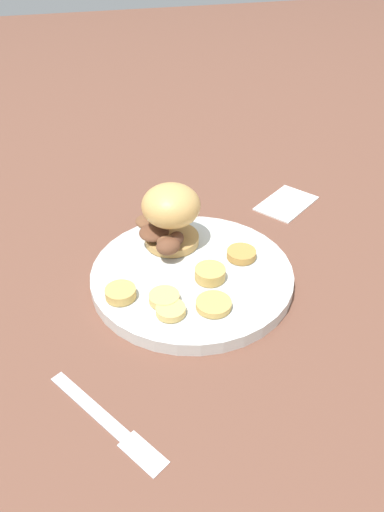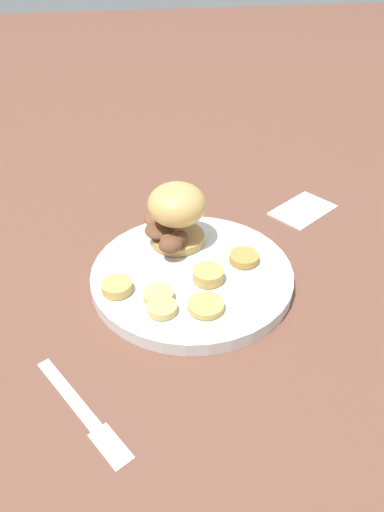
{
  "view_description": "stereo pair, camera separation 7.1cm",
  "coord_description": "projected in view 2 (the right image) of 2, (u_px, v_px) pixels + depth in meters",
  "views": [
    {
      "loc": [
        -0.15,
        -0.55,
        0.47
      ],
      "look_at": [
        0.0,
        0.0,
        0.05
      ],
      "focal_mm": 35.0,
      "sensor_mm": 36.0,
      "label": 1
    },
    {
      "loc": [
        -0.08,
        -0.57,
        0.47
      ],
      "look_at": [
        0.0,
        0.0,
        0.05
      ],
      "focal_mm": 35.0,
      "sensor_mm": 36.0,
      "label": 2
    }
  ],
  "objects": [
    {
      "name": "ground_plane",
      "position": [
        192.0,
        281.0,
        0.74
      ],
      "size": [
        4.0,
        4.0,
        0.0
      ],
      "primitive_type": "plane",
      "color": "brown"
    },
    {
      "name": "potato_round_5",
      "position": [
        244.0,
        258.0,
        0.74
      ],
      "size": [
        0.04,
        0.04,
        0.01
      ],
      "primitive_type": "cylinder",
      "color": "#BC8942",
      "rests_on": "dinner_plate"
    },
    {
      "name": "dinner_plate",
      "position": [
        192.0,
        275.0,
        0.74
      ],
      "size": [
        0.3,
        0.3,
        0.02
      ],
      "color": "silver",
      "rests_on": "ground_plane"
    },
    {
      "name": "potato_round_0",
      "position": [
        208.0,
        275.0,
        0.71
      ],
      "size": [
        0.04,
        0.04,
        0.02
      ],
      "primitive_type": "cylinder",
      "color": "tan",
      "rests_on": "dinner_plate"
    },
    {
      "name": "potato_round_1",
      "position": [
        206.0,
        306.0,
        0.66
      ],
      "size": [
        0.05,
        0.05,
        0.01
      ],
      "primitive_type": "cylinder",
      "color": "tan",
      "rests_on": "dinner_plate"
    },
    {
      "name": "napkin",
      "position": [
        303.0,
        209.0,
        0.9
      ],
      "size": [
        0.14,
        0.13,
        0.01
      ],
      "primitive_type": "cube",
      "rotation": [
        0.0,
        0.0,
        0.62
      ],
      "color": "white",
      "rests_on": "ground_plane"
    },
    {
      "name": "fork",
      "position": [
        82.0,
        410.0,
        0.56
      ],
      "size": [
        0.11,
        0.16,
        0.0
      ],
      "color": "silver",
      "rests_on": "ground_plane"
    },
    {
      "name": "potato_round_3",
      "position": [
        162.0,
        308.0,
        0.66
      ],
      "size": [
        0.04,
        0.04,
        0.01
      ],
      "primitive_type": "cylinder",
      "color": "#DBB766",
      "rests_on": "dinner_plate"
    },
    {
      "name": "sandwich",
      "position": [
        175.0,
        214.0,
        0.76
      ],
      "size": [
        0.11,
        0.13,
        0.1
      ],
      "color": "tan",
      "rests_on": "dinner_plate"
    },
    {
      "name": "potato_round_4",
      "position": [
        117.0,
        287.0,
        0.69
      ],
      "size": [
        0.04,
        0.04,
        0.01
      ],
      "primitive_type": "cylinder",
      "color": "tan",
      "rests_on": "dinner_plate"
    },
    {
      "name": "potato_round_2",
      "position": [
        158.0,
        295.0,
        0.68
      ],
      "size": [
        0.04,
        0.04,
        0.01
      ],
      "primitive_type": "cylinder",
      "color": "#DBB766",
      "rests_on": "dinner_plate"
    }
  ]
}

